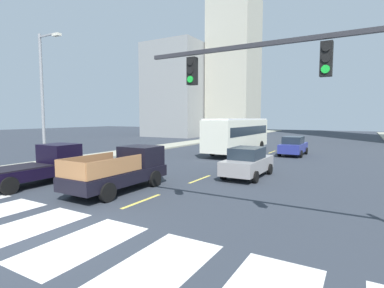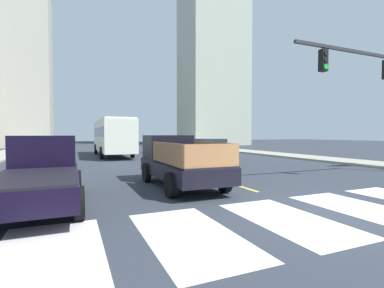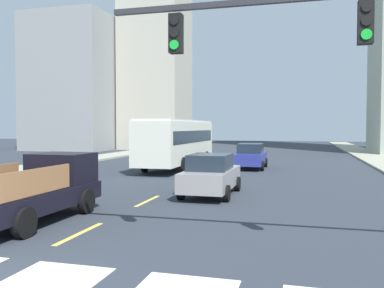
{
  "view_description": "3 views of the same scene",
  "coord_description": "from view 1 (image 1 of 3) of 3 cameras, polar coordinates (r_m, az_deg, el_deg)",
  "views": [
    {
      "loc": [
        7.7,
        -5.19,
        3.42
      ],
      "look_at": [
        -1.18,
        10.14,
        1.82
      ],
      "focal_mm": 27.59,
      "sensor_mm": 36.0,
      "label": 1
    },
    {
      "loc": [
        -5.87,
        -5.05,
        2.0
      ],
      "look_at": [
        2.21,
        13.81,
        1.28
      ],
      "focal_mm": 25.92,
      "sensor_mm": 36.0,
      "label": 2
    },
    {
      "loc": [
        5.69,
        -5.68,
        2.83
      ],
      "look_at": [
        1.56,
        9.75,
        2.18
      ],
      "focal_mm": 38.39,
      "sensor_mm": 36.0,
      "label": 3
    }
  ],
  "objects": [
    {
      "name": "sedan_near_right",
      "position": [
        28.16,
        18.99,
        -0.36
      ],
      "size": [
        2.02,
        4.4,
        1.72
      ],
      "rotation": [
        0.0,
        0.0,
        -0.03
      ],
      "color": "navy",
      "rests_on": "ground"
    },
    {
      "name": "block_mid_right",
      "position": [
        55.49,
        8.12,
        14.29
      ],
      "size": [
        7.69,
        8.21,
        24.6
      ],
      "primitive_type": "cube",
      "color": "#B7B39F",
      "rests_on": "ground"
    },
    {
      "name": "lane_dash_4",
      "position": [
        30.39,
        15.2,
        -1.5
      ],
      "size": [
        0.16,
        2.4,
        0.01
      ],
      "primitive_type": "cube",
      "color": "#D9C34D",
      "rests_on": "ground"
    },
    {
      "name": "sidewalk_left",
      "position": [
        30.65,
        -10.28,
        -1.21
      ],
      "size": [
        3.01,
        110.0,
        0.15
      ],
      "primitive_type": "cube",
      "color": "#9F9E89",
      "rests_on": "ground"
    },
    {
      "name": "crosswalk_stripe_5",
      "position": [
        7.36,
        -6.79,
        -22.54
      ],
      "size": [
        1.76,
        3.5,
        0.01
      ],
      "primitive_type": "cube",
      "color": "silver",
      "rests_on": "ground"
    },
    {
      "name": "lane_dash_2",
      "position": [
        20.96,
        8.12,
        -4.29
      ],
      "size": [
        0.16,
        2.4,
        0.01
      ],
      "primitive_type": "cube",
      "color": "#D9C34D",
      "rests_on": "ground"
    },
    {
      "name": "pickup_dark",
      "position": [
        17.26,
        -27.43,
        -3.76
      ],
      "size": [
        2.18,
        5.2,
        1.96
      ],
      "rotation": [
        0.0,
        0.0,
        0.01
      ],
      "color": "black",
      "rests_on": "ground"
    },
    {
      "name": "traffic_signal_gantry",
      "position": [
        8.11,
        32.8,
        10.04
      ],
      "size": [
        9.62,
        0.27,
        6.0
      ],
      "color": "#2D2D33",
      "rests_on": "ground"
    },
    {
      "name": "lane_dash_1",
      "position": [
        16.51,
        1.57,
        -6.8
      ],
      "size": [
        0.16,
        2.4,
        0.01
      ],
      "primitive_type": "cube",
      "color": "#D9C34D",
      "rests_on": "ground"
    },
    {
      "name": "block_mid_left",
      "position": [
        55.7,
        -2.31,
        10.15
      ],
      "size": [
        10.08,
        11.42,
        16.58
      ],
      "primitive_type": "cube",
      "color": "gray",
      "rests_on": "ground"
    },
    {
      "name": "crosswalk_stripe_3",
      "position": [
        10.9,
        -29.09,
        -13.77
      ],
      "size": [
        1.76,
        3.5,
        0.01
      ],
      "primitive_type": "cube",
      "color": "silver",
      "rests_on": "ground"
    },
    {
      "name": "ground_plane",
      "position": [
        9.9,
        -25.22,
        -15.56
      ],
      "size": [
        160.0,
        160.0,
        0.0
      ],
      "primitive_type": "plane",
      "color": "#2E343E"
    },
    {
      "name": "crosswalk_stripe_4",
      "position": [
        8.96,
        -20.41,
        -17.6
      ],
      "size": [
        1.76,
        3.5,
        0.01
      ],
      "primitive_type": "cube",
      "color": "silver",
      "rests_on": "ground"
    },
    {
      "name": "lane_dash_0",
      "position": [
        12.47,
        -9.67,
        -10.83
      ],
      "size": [
        0.16,
        2.4,
        0.01
      ],
      "primitive_type": "cube",
      "color": "#D9C34D",
      "rests_on": "ground"
    },
    {
      "name": "sedan_mid",
      "position": [
        17.26,
        10.68,
        -3.47
      ],
      "size": [
        2.02,
        4.4,
        1.72
      ],
      "rotation": [
        0.0,
        0.0,
        -0.04
      ],
      "color": "gray",
      "rests_on": "ground"
    },
    {
      "name": "pickup_stakebed",
      "position": [
        14.5,
        -13.05,
        -4.85
      ],
      "size": [
        2.18,
        5.2,
        1.96
      ],
      "rotation": [
        0.0,
        0.0,
        0.02
      ],
      "color": "black",
      "rests_on": "ground"
    },
    {
      "name": "streetlight_left",
      "position": [
        22.65,
        -26.76,
        8.52
      ],
      "size": [
        2.2,
        0.28,
        9.0
      ],
      "color": "gray",
      "rests_on": "ground"
    },
    {
      "name": "city_bus",
      "position": [
        28.46,
        8.92,
        2.13
      ],
      "size": [
        2.72,
        10.8,
        3.32
      ],
      "rotation": [
        0.0,
        0.0,
        -0.02
      ],
      "color": "silver",
      "rests_on": "ground"
    },
    {
      "name": "lane_dash_5",
      "position": [
        35.22,
        17.3,
        -0.66
      ],
      "size": [
        0.16,
        2.4,
        0.01
      ],
      "primitive_type": "cube",
      "color": "#D9C34D",
      "rests_on": "ground"
    },
    {
      "name": "lane_dash_3",
      "position": [
        25.62,
        12.32,
        -2.64
      ],
      "size": [
        0.16,
        2.4,
        0.01
      ],
      "primitive_type": "cube",
      "color": "#D9C34D",
      "rests_on": "ground"
    },
    {
      "name": "lane_dash_7",
      "position": [
        44.99,
        20.13,
        0.47
      ],
      "size": [
        0.16,
        2.4,
        0.01
      ],
      "primitive_type": "cube",
      "color": "#D9C34D",
      "rests_on": "ground"
    },
    {
      "name": "lane_dash_6",
      "position": [
        40.09,
        18.89,
        -0.03
      ],
      "size": [
        0.16,
        2.4,
        0.01
      ],
      "primitive_type": "cube",
      "color": "#D9C34D",
      "rests_on": "ground"
    }
  ]
}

